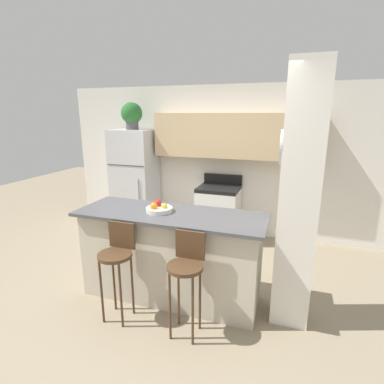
% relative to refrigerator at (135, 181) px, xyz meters
% --- Properties ---
extents(ground_plane, '(14.00, 14.00, 0.00)m').
position_rel_refrigerator_xyz_m(ground_plane, '(1.45, -1.81, -0.91)').
color(ground_plane, gray).
extents(wall_back, '(5.60, 0.38, 2.55)m').
position_rel_refrigerator_xyz_m(wall_back, '(1.58, 0.28, 0.56)').
color(wall_back, white).
rests_on(wall_back, ground_plane).
extents(pillar_right, '(0.38, 0.33, 2.55)m').
position_rel_refrigerator_xyz_m(pillar_right, '(2.76, -1.79, 0.37)').
color(pillar_right, white).
rests_on(pillar_right, ground_plane).
extents(counter_bar, '(2.10, 0.74, 1.03)m').
position_rel_refrigerator_xyz_m(counter_bar, '(1.45, -1.81, -0.39)').
color(counter_bar, beige).
rests_on(counter_bar, ground_plane).
extents(refrigerator, '(0.73, 0.63, 1.82)m').
position_rel_refrigerator_xyz_m(refrigerator, '(0.00, 0.00, 0.00)').
color(refrigerator, silver).
rests_on(refrigerator, ground_plane).
extents(stove_range, '(0.67, 0.61, 1.07)m').
position_rel_refrigerator_xyz_m(stove_range, '(1.56, 0.01, -0.45)').
color(stove_range, white).
rests_on(stove_range, ground_plane).
extents(bar_stool_left, '(0.34, 0.34, 1.02)m').
position_rel_refrigerator_xyz_m(bar_stool_left, '(1.08, -2.33, -0.23)').
color(bar_stool_left, '#4C331E').
rests_on(bar_stool_left, ground_plane).
extents(bar_stool_right, '(0.34, 0.34, 1.02)m').
position_rel_refrigerator_xyz_m(bar_stool_right, '(1.82, -2.33, -0.23)').
color(bar_stool_right, '#4C331E').
rests_on(bar_stool_right, ground_plane).
extents(potted_plant_on_fridge, '(0.36, 0.36, 0.46)m').
position_rel_refrigerator_xyz_m(potted_plant_on_fridge, '(-0.00, 0.00, 1.16)').
color(potted_plant_on_fridge, '#4C4C51').
rests_on(potted_plant_on_fridge, refrigerator).
extents(fruit_bowl, '(0.29, 0.29, 0.12)m').
position_rel_refrigerator_xyz_m(fruit_bowl, '(1.31, -1.82, 0.16)').
color(fruit_bowl, silver).
rests_on(fruit_bowl, counter_bar).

